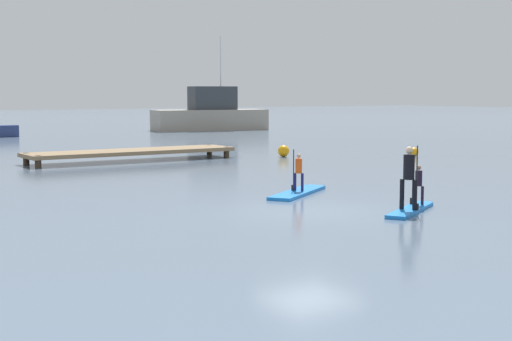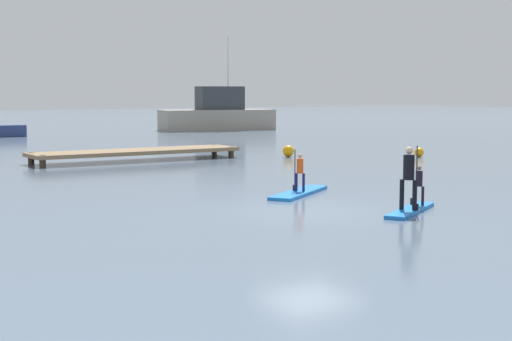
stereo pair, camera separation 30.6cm
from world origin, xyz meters
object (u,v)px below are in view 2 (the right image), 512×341
(paddleboard_near, at_px, (300,192))
(paddler_adult, at_px, (409,174))
(mooring_buoy_near, at_px, (419,152))
(paddler_child_solo, at_px, (300,170))
(fishing_boat_white_large, at_px, (218,115))
(paddleboard_far, at_px, (411,210))
(mooring_buoy_mid, at_px, (288,151))
(paddler_child_front, at_px, (419,183))

(paddleboard_near, relative_size, paddler_adult, 1.93)
(mooring_buoy_near, bearing_deg, paddler_child_solo, -148.63)
(fishing_boat_white_large, distance_m, mooring_buoy_near, 29.33)
(paddleboard_near, distance_m, paddleboard_far, 4.66)
(paddleboard_near, xyz_separation_m, paddleboard_far, (0.41, -4.64, -0.00))
(fishing_boat_white_large, bearing_deg, paddleboard_far, -113.04)
(paddleboard_far, relative_size, mooring_buoy_near, 6.12)
(paddleboard_far, bearing_deg, mooring_buoy_mid, 65.79)
(paddler_adult, distance_m, mooring_buoy_mid, 18.22)
(paddleboard_far, distance_m, fishing_boat_white_large, 45.29)
(paddler_child_solo, xyz_separation_m, fishing_boat_white_large, (18.12, 37.00, 0.54))
(paddleboard_far, relative_size, mooring_buoy_mid, 4.94)
(paddler_adult, bearing_deg, paddleboard_near, 91.83)
(paddler_child_solo, bearing_deg, mooring_buoy_mid, 56.48)
(paddler_child_front, bearing_deg, mooring_buoy_near, 45.31)
(fishing_boat_white_large, bearing_deg, paddleboard_near, -116.08)
(mooring_buoy_near, height_order, mooring_buoy_mid, mooring_buoy_mid)
(paddleboard_far, relative_size, fishing_boat_white_large, 0.29)
(paddleboard_near, xyz_separation_m, mooring_buoy_near, (13.28, 8.11, 0.19))
(paddler_child_front, height_order, mooring_buoy_mid, paddler_child_front)
(paddler_adult, xyz_separation_m, fishing_boat_white_large, (17.97, 41.81, 0.24))
(paddleboard_near, distance_m, mooring_buoy_near, 15.56)
(paddleboard_near, xyz_separation_m, paddler_child_front, (1.03, -4.27, 0.68))
(paddleboard_far, xyz_separation_m, paddler_adult, (-0.25, -0.15, 1.03))
(paddler_adult, height_order, mooring_buoy_mid, paddler_adult)
(paddler_child_solo, xyz_separation_m, paddler_adult, (0.15, -4.81, 0.30))
(paddler_child_solo, relative_size, fishing_boat_white_large, 0.13)
(paddler_adult, distance_m, paddler_child_front, 1.08)
(paddler_child_solo, bearing_deg, paddler_child_front, -76.54)
(paddler_child_solo, distance_m, paddler_child_front, 4.41)
(paddleboard_near, bearing_deg, paddler_child_solo, 76.28)
(paddleboard_far, distance_m, mooring_buoy_mid, 17.97)
(fishing_boat_white_large, height_order, mooring_buoy_mid, fishing_boat_white_large)
(paddleboard_far, bearing_deg, paddler_child_solo, 94.93)
(mooring_buoy_near, bearing_deg, mooring_buoy_mid, 146.59)
(paddleboard_near, bearing_deg, fishing_boat_white_large, 63.92)
(mooring_buoy_mid, bearing_deg, paddler_child_solo, -123.52)
(paddleboard_near, height_order, paddler_child_front, paddler_child_front)
(fishing_boat_white_large, relative_size, mooring_buoy_mid, 17.15)
(paddler_child_solo, xyz_separation_m, mooring_buoy_near, (13.28, 8.10, -0.54))
(paddleboard_near, distance_m, mooring_buoy_mid, 14.09)
(paddleboard_near, relative_size, fishing_boat_white_large, 0.33)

